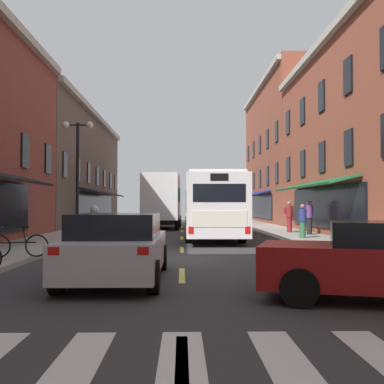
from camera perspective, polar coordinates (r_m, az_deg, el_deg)
The scene contains 14 objects.
ground_plane at distance 14.95m, azimuth -1.22°, elevation -8.15°, with size 34.80×80.00×0.10m, color #333335.
lane_centre_dashes at distance 14.70m, azimuth -1.22°, elevation -8.05°, with size 0.14×73.90×0.01m.
crosswalk_near at distance 5.12m, azimuth -1.26°, elevation -20.34°, with size 7.10×2.80×0.01m.
sidewalk_right at distance 16.06m, azimuth 20.51°, elevation -7.16°, with size 3.00×80.00×0.14m, color #A39E93.
transit_bus at distance 24.55m, azimuth 2.27°, elevation -1.64°, with size 2.72×12.05×3.11m.
box_truck at distance 33.69m, azimuth -3.56°, elevation -1.11°, with size 2.62×7.14×3.77m.
sedan_mid at distance 10.70m, azimuth -8.87°, elevation -6.44°, with size 2.04×4.78×1.47m.
sedan_far at distance 42.57m, azimuth -3.03°, elevation -2.82°, with size 1.90×4.60×1.50m.
motorcycle_rider at distance 14.84m, azimuth -11.60°, elevation -5.22°, with size 0.62×2.07×1.66m.
bicycle_mid at distance 14.87m, azimuth -20.04°, elevation -5.95°, with size 1.68×0.55×0.91m.
pedestrian_near at distance 27.62m, azimuth 11.50°, elevation -2.78°, with size 0.47×0.52×1.76m.
pedestrian_mid at distance 22.87m, azimuth 13.04°, elevation -3.36°, with size 0.36×0.36×1.57m.
pedestrian_rear at distance 25.68m, azimuth 13.81°, elevation -2.89°, with size 0.36×0.36×1.78m.
street_lamp_twin at distance 22.49m, azimuth -13.51°, elevation 2.15°, with size 1.42×0.32×5.36m.
Camera 1 is at (0.00, -14.85, 1.65)m, focal length 44.71 mm.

